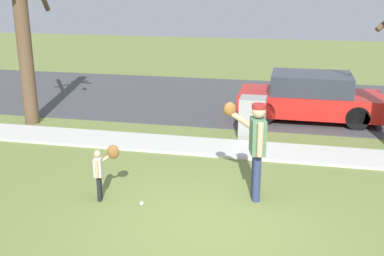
{
  "coord_description": "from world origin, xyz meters",
  "views": [
    {
      "loc": [
        1.19,
        -6.7,
        3.75
      ],
      "look_at": [
        -0.72,
        1.95,
        1.0
      ],
      "focal_mm": 43.42,
      "sensor_mm": 36.0,
      "label": 1
    }
  ],
  "objects_px": {
    "baseball": "(142,203)",
    "parked_hatchback_red": "(310,97)",
    "street_tree_far": "(21,18)",
    "utility_cabinet": "(252,117)",
    "person_adult": "(255,141)",
    "person_child": "(103,165)"
  },
  "relations": [
    {
      "from": "baseball",
      "to": "parked_hatchback_red",
      "type": "bearing_deg",
      "value": 64.52
    },
    {
      "from": "street_tree_far",
      "to": "parked_hatchback_red",
      "type": "distance_m",
      "value": 8.22
    },
    {
      "from": "utility_cabinet",
      "to": "parked_hatchback_red",
      "type": "distance_m",
      "value": 2.44
    },
    {
      "from": "parked_hatchback_red",
      "to": "utility_cabinet",
      "type": "bearing_deg",
      "value": 53.36
    },
    {
      "from": "person_adult",
      "to": "parked_hatchback_red",
      "type": "relative_size",
      "value": 0.45
    },
    {
      "from": "person_child",
      "to": "parked_hatchback_red",
      "type": "relative_size",
      "value": 0.25
    },
    {
      "from": "person_adult",
      "to": "person_child",
      "type": "height_order",
      "value": "person_adult"
    },
    {
      "from": "baseball",
      "to": "parked_hatchback_red",
      "type": "height_order",
      "value": "parked_hatchback_red"
    },
    {
      "from": "person_adult",
      "to": "parked_hatchback_red",
      "type": "distance_m",
      "value": 5.7
    },
    {
      "from": "person_child",
      "to": "baseball",
      "type": "distance_m",
      "value": 0.97
    },
    {
      "from": "street_tree_far",
      "to": "utility_cabinet",
      "type": "bearing_deg",
      "value": 0.86
    },
    {
      "from": "person_child",
      "to": "parked_hatchback_red",
      "type": "bearing_deg",
      "value": 45.47
    },
    {
      "from": "person_adult",
      "to": "parked_hatchback_red",
      "type": "xyz_separation_m",
      "value": [
        1.09,
        5.57,
        -0.45
      ]
    },
    {
      "from": "person_adult",
      "to": "baseball",
      "type": "bearing_deg",
      "value": 6.97
    },
    {
      "from": "person_adult",
      "to": "person_child",
      "type": "xyz_separation_m",
      "value": [
        -2.64,
        -0.6,
        -0.45
      ]
    },
    {
      "from": "person_adult",
      "to": "utility_cabinet",
      "type": "bearing_deg",
      "value": -97.66
    },
    {
      "from": "person_child",
      "to": "baseball",
      "type": "bearing_deg",
      "value": -21.37
    },
    {
      "from": "person_child",
      "to": "street_tree_far",
      "type": "xyz_separation_m",
      "value": [
        -3.91,
        4.13,
        2.24
      ]
    },
    {
      "from": "baseball",
      "to": "parked_hatchback_red",
      "type": "distance_m",
      "value": 6.98
    },
    {
      "from": "utility_cabinet",
      "to": "parked_hatchback_red",
      "type": "xyz_separation_m",
      "value": [
        1.45,
        1.96,
        0.14
      ]
    },
    {
      "from": "street_tree_far",
      "to": "person_child",
      "type": "bearing_deg",
      "value": -46.54
    },
    {
      "from": "baseball",
      "to": "street_tree_far",
      "type": "bearing_deg",
      "value": 137.7
    }
  ]
}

